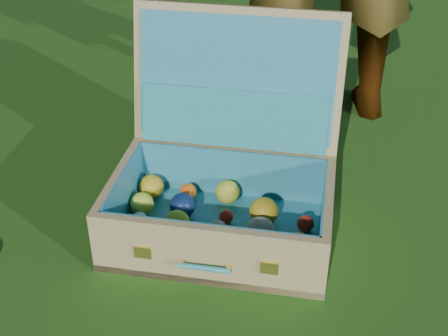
# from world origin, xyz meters

# --- Properties ---
(ground) EXTENTS (60.00, 60.00, 0.00)m
(ground) POSITION_xyz_m (0.00, 0.00, 0.00)
(ground) COLOR #215114
(ground) RESTS_ON ground
(suitcase) EXTENTS (0.57, 0.51, 0.51)m
(suitcase) POSITION_xyz_m (-0.04, 0.22, 0.15)
(suitcase) COLOR tan
(suitcase) RESTS_ON ground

